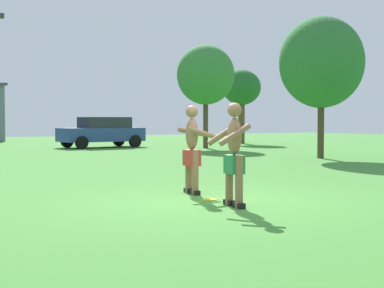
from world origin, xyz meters
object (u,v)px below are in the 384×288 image
(tree_behind_players, at_px, (242,89))
(frisbee, at_px, (210,200))
(car_blue_mid_lot, at_px, (102,132))
(tree_left_field, at_px, (321,63))
(player_in_green, at_px, (234,152))
(player_near, at_px, (192,147))
(tree_right_field, at_px, (206,75))

(tree_behind_players, bearing_deg, frisbee, -128.06)
(car_blue_mid_lot, distance_m, tree_left_field, 12.92)
(player_in_green, distance_m, tree_behind_players, 25.39)
(frisbee, distance_m, tree_left_field, 12.46)
(player_near, relative_size, tree_left_field, 0.32)
(player_in_green, xyz_separation_m, car_blue_mid_lot, (6.03, 19.95, -0.08))
(tree_right_field, bearing_deg, tree_behind_players, 36.12)
(player_in_green, bearing_deg, tree_right_field, 58.24)
(frisbee, height_order, tree_right_field, tree_right_field)
(player_near, distance_m, tree_behind_players, 23.85)
(tree_right_field, height_order, tree_behind_players, tree_right_field)
(car_blue_mid_lot, bearing_deg, player_in_green, -106.81)
(player_in_green, relative_size, tree_right_field, 0.33)
(tree_left_field, relative_size, tree_right_field, 1.01)
(player_in_green, relative_size, tree_behind_players, 0.38)
(car_blue_mid_lot, relative_size, tree_behind_players, 0.98)
(tree_behind_players, bearing_deg, car_blue_mid_lot, -178.64)
(player_in_green, xyz_separation_m, tree_right_field, (10.24, 16.54, 2.80))
(player_near, bearing_deg, frisbee, -102.47)
(frisbee, bearing_deg, tree_right_field, 57.10)
(tree_left_field, bearing_deg, car_blue_mid_lot, 106.98)
(frisbee, distance_m, tree_behind_players, 24.79)
(player_near, bearing_deg, tree_behind_players, 50.96)
(tree_right_field, relative_size, tree_behind_players, 1.16)
(player_near, distance_m, tree_right_field, 18.05)
(player_near, distance_m, car_blue_mid_lot, 19.09)
(tree_right_field, bearing_deg, tree_left_field, -93.43)
(frisbee, xyz_separation_m, tree_behind_players, (15.15, 19.35, 3.33))
(car_blue_mid_lot, relative_size, tree_left_field, 0.84)
(player_in_green, relative_size, frisbee, 6.66)
(player_near, xyz_separation_m, player_in_green, (-0.28, -1.75, -0.00))
(tree_right_field, bearing_deg, player_near, -123.96)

